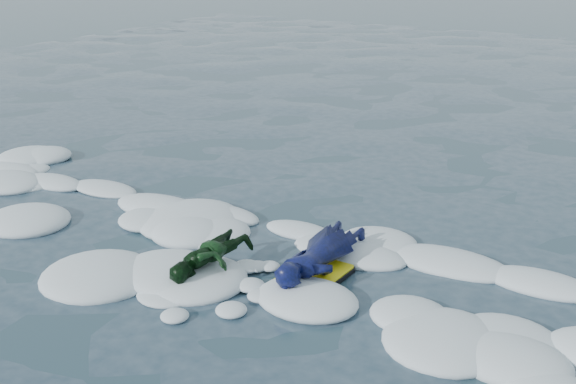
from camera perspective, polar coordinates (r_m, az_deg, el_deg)
The scene contains 4 objects.
ground at distance 7.78m, azimuth -5.22°, elevation -7.27°, with size 120.00×120.00×0.00m, color #1B3041.
foam_band at distance 8.55m, azimuth -1.21°, elevation -4.54°, with size 12.00×3.10×0.30m, color silver, non-canonical shape.
prone_woman_unit at distance 7.85m, azimuth 2.42°, elevation -5.21°, with size 0.65×1.60×0.41m.
prone_child_unit at distance 7.81m, azimuth -6.15°, elevation -5.47°, with size 0.65×1.16×0.42m.
Camera 1 is at (4.09, -5.58, 3.58)m, focal length 45.00 mm.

